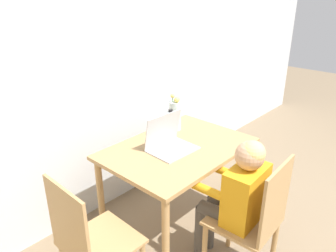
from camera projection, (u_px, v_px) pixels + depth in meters
name	position (u px, v px, depth m)	size (l,w,h in m)	color
wall_back	(139.00, 58.00, 2.84)	(6.40, 0.05, 2.50)	silver
dining_table	(178.00, 158.00, 2.49)	(1.10, 0.77, 0.72)	tan
chair_occupied	(253.00, 221.00, 2.06)	(0.42, 0.42, 0.90)	tan
chair_spare	(91.00, 244.00, 1.88)	(0.41, 0.41, 0.90)	tan
person_seated	(238.00, 192.00, 2.07)	(0.34, 0.43, 1.01)	orange
laptop	(169.00, 141.00, 2.41)	(0.34, 0.27, 0.26)	#B2B2B7
flower_vase	(175.00, 115.00, 2.70)	(0.10, 0.10, 0.31)	silver
water_bottle	(171.00, 123.00, 2.61)	(0.06, 0.06, 0.22)	silver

